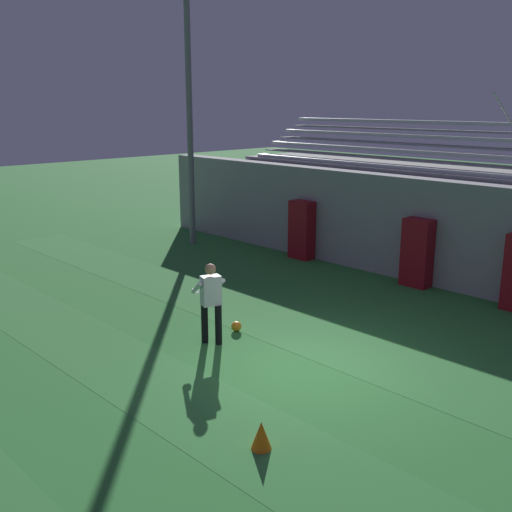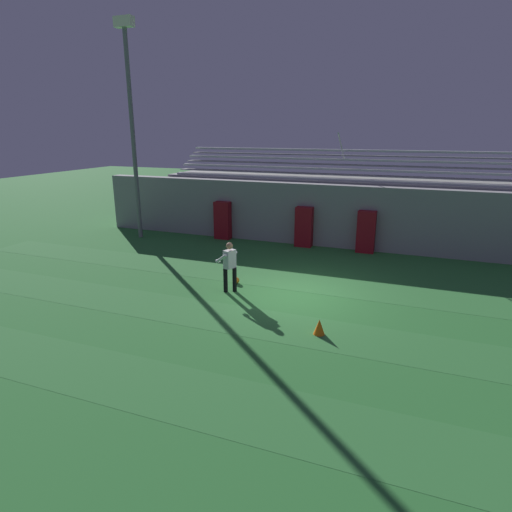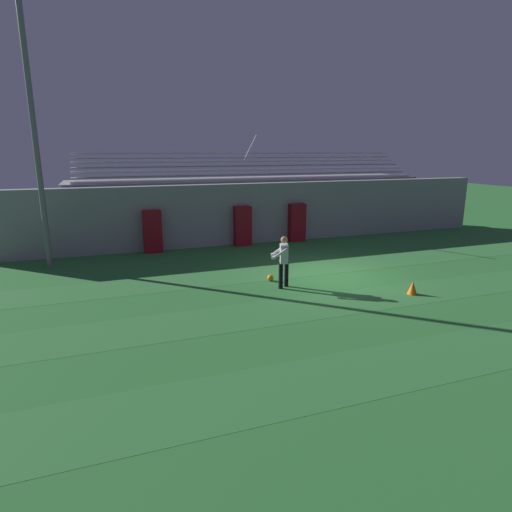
# 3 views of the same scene
# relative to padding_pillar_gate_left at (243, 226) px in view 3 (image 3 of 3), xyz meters

# --- Properties ---
(ground_plane) EXTENTS (80.00, 80.00, 0.00)m
(ground_plane) POSITION_rel_padding_pillar_gate_left_xyz_m (1.38, -5.95, -0.91)
(ground_plane) COLOR #2D7533
(turf_stripe_near) EXTENTS (28.00, 1.81, 0.01)m
(turf_stripe_near) POSITION_rel_padding_pillar_gate_left_xyz_m (1.38, -11.95, -0.90)
(turf_stripe_near) COLOR #337A38
(turf_stripe_near) RESTS_ON ground
(turf_stripe_mid) EXTENTS (28.00, 1.81, 0.01)m
(turf_stripe_mid) POSITION_rel_padding_pillar_gate_left_xyz_m (1.38, -8.33, -0.90)
(turf_stripe_mid) COLOR #337A38
(turf_stripe_mid) RESTS_ON ground
(turf_stripe_far) EXTENTS (28.00, 1.81, 0.01)m
(turf_stripe_far) POSITION_rel_padding_pillar_gate_left_xyz_m (1.38, -4.70, -0.90)
(turf_stripe_far) COLOR #337A38
(turf_stripe_far) RESTS_ON ground
(back_wall) EXTENTS (24.00, 0.60, 2.80)m
(back_wall) POSITION_rel_padding_pillar_gate_left_xyz_m (1.38, 0.55, 0.49)
(back_wall) COLOR gray
(back_wall) RESTS_ON ground
(padding_pillar_gate_left) EXTENTS (0.77, 0.44, 1.81)m
(padding_pillar_gate_left) POSITION_rel_padding_pillar_gate_left_xyz_m (0.00, 0.00, 0.00)
(padding_pillar_gate_left) COLOR maroon
(padding_pillar_gate_left) RESTS_ON ground
(padding_pillar_gate_right) EXTENTS (0.77, 0.44, 1.81)m
(padding_pillar_gate_right) POSITION_rel_padding_pillar_gate_left_xyz_m (2.75, 0.00, 0.00)
(padding_pillar_gate_right) COLOR maroon
(padding_pillar_gate_right) RESTS_ON ground
(padding_pillar_far_left) EXTENTS (0.77, 0.44, 1.81)m
(padding_pillar_far_left) POSITION_rel_padding_pillar_gate_left_xyz_m (-4.06, 0.00, 0.00)
(padding_pillar_far_left) COLOR maroon
(padding_pillar_far_left) RESTS_ON ground
(bleacher_stand) EXTENTS (18.00, 3.35, 5.03)m
(bleacher_stand) POSITION_rel_padding_pillar_gate_left_xyz_m (1.38, 2.54, 0.59)
(bleacher_stand) COLOR gray
(bleacher_stand) RESTS_ON ground
(floodlight_pole) EXTENTS (0.90, 0.36, 9.86)m
(floodlight_pole) POSITION_rel_padding_pillar_gate_left_xyz_m (-8.03, -1.18, 5.16)
(floodlight_pole) COLOR slate
(floodlight_pole) RESTS_ON ground
(goalkeeper) EXTENTS (0.67, 0.69, 1.67)m
(goalkeeper) POSITION_rel_padding_pillar_gate_left_xyz_m (-0.77, -6.42, 0.05)
(goalkeeper) COLOR black
(goalkeeper) RESTS_ON ground
(soccer_ball) EXTENTS (0.22, 0.22, 0.22)m
(soccer_ball) POSITION_rel_padding_pillar_gate_left_xyz_m (-0.89, -5.64, -0.80)
(soccer_ball) COLOR orange
(soccer_ball) RESTS_ON ground
(traffic_cone) EXTENTS (0.30, 0.30, 0.42)m
(traffic_cone) POSITION_rel_padding_pillar_gate_left_xyz_m (2.67, -8.40, -0.70)
(traffic_cone) COLOR orange
(traffic_cone) RESTS_ON ground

